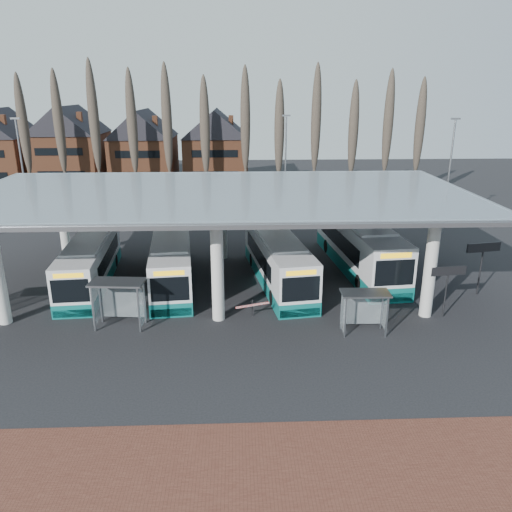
{
  "coord_description": "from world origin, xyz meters",
  "views": [
    {
      "loc": [
        1.11,
        -23.53,
        12.53
      ],
      "look_at": [
        2.32,
        7.0,
        2.27
      ],
      "focal_mm": 35.0,
      "sensor_mm": 36.0,
      "label": 1
    }
  ],
  "objects_px": {
    "shelter_1": "(119,293)",
    "shelter_2": "(364,303)",
    "bus_0": "(90,263)",
    "bus_1": "(172,260)",
    "bus_3": "(358,245)",
    "bus_2": "(278,260)"
  },
  "relations": [
    {
      "from": "bus_1",
      "to": "shelter_1",
      "type": "distance_m",
      "value": 7.02
    },
    {
      "from": "bus_3",
      "to": "shelter_2",
      "type": "bearing_deg",
      "value": -106.92
    },
    {
      "from": "shelter_2",
      "to": "bus_3",
      "type": "bearing_deg",
      "value": 79.39
    },
    {
      "from": "bus_3",
      "to": "bus_2",
      "type": "bearing_deg",
      "value": -162.59
    },
    {
      "from": "bus_1",
      "to": "bus_3",
      "type": "xyz_separation_m",
      "value": [
        13.28,
        2.27,
        0.2
      ]
    },
    {
      "from": "shelter_1",
      "to": "shelter_2",
      "type": "relative_size",
      "value": 1.17
    },
    {
      "from": "bus_0",
      "to": "shelter_1",
      "type": "relative_size",
      "value": 3.74
    },
    {
      "from": "bus_3",
      "to": "bus_1",
      "type": "bearing_deg",
      "value": -175.55
    },
    {
      "from": "shelter_1",
      "to": "bus_3",
      "type": "bearing_deg",
      "value": 35.38
    },
    {
      "from": "shelter_2",
      "to": "shelter_1",
      "type": "bearing_deg",
      "value": 175.57
    },
    {
      "from": "bus_0",
      "to": "bus_2",
      "type": "xyz_separation_m",
      "value": [
        12.61,
        -0.19,
        0.08
      ]
    },
    {
      "from": "bus_0",
      "to": "bus_2",
      "type": "height_order",
      "value": "bus_2"
    },
    {
      "from": "bus_0",
      "to": "shelter_2",
      "type": "xyz_separation_m",
      "value": [
        16.62,
        -7.87,
        0.27
      ]
    },
    {
      "from": "bus_1",
      "to": "bus_2",
      "type": "xyz_separation_m",
      "value": [
        7.15,
        -0.29,
        0.03
      ]
    },
    {
      "from": "bus_0",
      "to": "bus_2",
      "type": "distance_m",
      "value": 12.61
    },
    {
      "from": "bus_1",
      "to": "shelter_2",
      "type": "height_order",
      "value": "bus_1"
    },
    {
      "from": "bus_0",
      "to": "shelter_2",
      "type": "relative_size",
      "value": 4.38
    },
    {
      "from": "shelter_2",
      "to": "bus_2",
      "type": "bearing_deg",
      "value": 118.64
    },
    {
      "from": "bus_0",
      "to": "shelter_1",
      "type": "distance_m",
      "value": 7.44
    },
    {
      "from": "bus_1",
      "to": "shelter_2",
      "type": "distance_m",
      "value": 13.72
    },
    {
      "from": "shelter_1",
      "to": "shelter_2",
      "type": "height_order",
      "value": "shelter_1"
    },
    {
      "from": "bus_2",
      "to": "shelter_2",
      "type": "distance_m",
      "value": 8.66
    }
  ]
}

